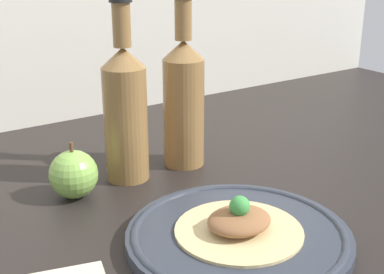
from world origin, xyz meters
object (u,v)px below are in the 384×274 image
Objects in this scene: plate at (239,236)px; cider_bottle_right at (184,99)px; plated_food at (239,224)px; apple at (74,174)px; cider_bottle_left at (125,110)px.

cider_bottle_right is at bearing 71.53° from plate.
cider_bottle_right is at bearing 71.53° from plated_food.
plate is 1.76× the size of plated_food.
apple is at bearing 116.30° from plated_food.
apple reaches higher than plate.
cider_bottle_right reaches higher than apple.
cider_bottle_right reaches higher than plate.
plate is 3.30× the size of apple.
plated_food is 0.56× the size of cider_bottle_left.
cider_bottle_left is (-2.17, 26.25, 10.58)cm from plate.
plated_food is at bearing 180.00° from plate.
plated_food is at bearing -85.28° from cider_bottle_left.
plate is 1.84cm from plated_food.
cider_bottle_left is at bearing 180.00° from cider_bottle_right.
apple is (-20.87, -1.76, -7.97)cm from cider_bottle_right.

